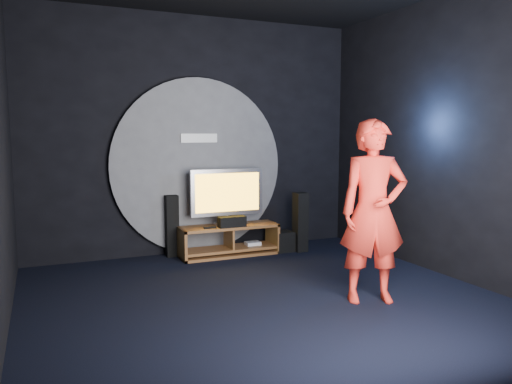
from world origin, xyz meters
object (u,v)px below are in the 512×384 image
(media_console, at_px, (229,242))
(tv, at_px, (227,194))
(tower_speaker_left, at_px, (172,226))
(subwoofer, at_px, (283,241))
(tower_speaker_right, at_px, (300,222))
(player, at_px, (373,211))

(media_console, relative_size, tv, 1.32)
(tower_speaker_left, bearing_deg, media_console, -20.87)
(tv, height_order, subwoofer, tv)
(media_console, relative_size, tower_speaker_right, 1.62)
(media_console, distance_m, tv, 0.71)
(player, bearing_deg, tower_speaker_right, 99.57)
(player, bearing_deg, tower_speaker_left, 137.10)
(tower_speaker_right, bearing_deg, tv, 167.32)
(subwoofer, bearing_deg, tv, 169.66)
(tower_speaker_left, distance_m, subwoofer, 1.70)
(media_console, height_order, subwoofer, media_console)
(tv, height_order, tower_speaker_right, tv)
(player, bearing_deg, subwoofer, 105.61)
(media_console, height_order, player, player)
(tower_speaker_right, relative_size, subwoofer, 2.94)
(tv, relative_size, subwoofer, 3.62)
(tower_speaker_right, distance_m, subwoofer, 0.39)
(tower_speaker_left, bearing_deg, tower_speaker_right, -14.34)
(tower_speaker_left, distance_m, player, 3.20)
(tower_speaker_right, bearing_deg, tower_speaker_left, 165.66)
(tower_speaker_left, bearing_deg, tv, -16.62)
(media_console, bearing_deg, tower_speaker_right, -9.34)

